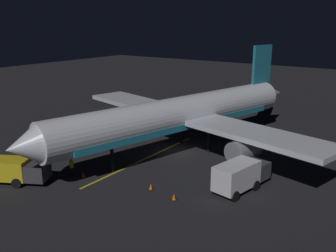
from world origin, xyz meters
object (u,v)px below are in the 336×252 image
(traffic_cone_near_left, at_px, (83,175))
(traffic_cone_under_wing, at_px, (151,187))
(catering_truck, at_px, (240,176))
(ground_crew_worker, at_px, (72,167))
(traffic_cone_near_right, at_px, (174,197))
(baggage_truck, at_px, (13,171))
(airliner, at_px, (183,115))

(traffic_cone_near_left, xyz_separation_m, traffic_cone_under_wing, (-6.83, -1.56, 0.00))
(catering_truck, distance_m, ground_crew_worker, 15.70)
(traffic_cone_near_right, distance_m, traffic_cone_under_wing, 2.80)
(baggage_truck, xyz_separation_m, traffic_cone_near_right, (-13.81, -5.54, -0.93))
(traffic_cone_near_left, relative_size, traffic_cone_under_wing, 1.00)
(traffic_cone_near_left, xyz_separation_m, traffic_cone_near_right, (-9.59, -1.09, 0.00))
(airliner, relative_size, traffic_cone_near_right, 69.11)
(ground_crew_worker, bearing_deg, traffic_cone_under_wing, -166.64)
(airliner, bearing_deg, ground_crew_worker, 68.81)
(catering_truck, distance_m, traffic_cone_under_wing, 7.83)
(traffic_cone_near_right, bearing_deg, baggage_truck, 21.86)
(ground_crew_worker, distance_m, traffic_cone_near_left, 1.37)
(airliner, relative_size, catering_truck, 5.96)
(traffic_cone_under_wing, bearing_deg, airliner, -71.81)
(catering_truck, bearing_deg, traffic_cone_near_right, 53.54)
(airliner, relative_size, baggage_truck, 6.20)
(ground_crew_worker, bearing_deg, traffic_cone_near_left, -163.90)
(baggage_truck, relative_size, traffic_cone_near_right, 11.15)
(catering_truck, relative_size, ground_crew_worker, 3.66)
(catering_truck, bearing_deg, traffic_cone_near_left, 24.37)
(airliner, height_order, ground_crew_worker, airliner)
(baggage_truck, relative_size, catering_truck, 0.96)
(traffic_cone_near_left, bearing_deg, traffic_cone_under_wing, -167.11)
(airliner, xyz_separation_m, traffic_cone_under_wing, (-3.33, 10.13, -3.97))
(traffic_cone_near_right, height_order, traffic_cone_under_wing, same)
(catering_truck, distance_m, traffic_cone_near_right, 6.17)
(catering_truck, bearing_deg, traffic_cone_under_wing, 34.72)
(traffic_cone_under_wing, bearing_deg, traffic_cone_near_left, 12.89)
(baggage_truck, xyz_separation_m, traffic_cone_under_wing, (-11.05, -6.01, -0.93))
(baggage_truck, relative_size, ground_crew_worker, 3.52)
(airliner, xyz_separation_m, baggage_truck, (7.72, 16.14, -3.03))
(baggage_truck, bearing_deg, ground_crew_worker, -126.61)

